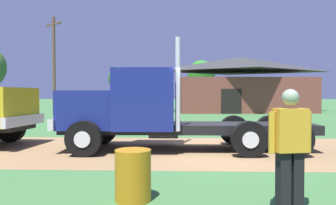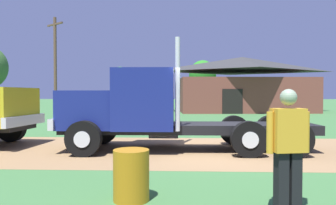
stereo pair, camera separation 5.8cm
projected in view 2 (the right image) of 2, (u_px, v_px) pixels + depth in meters
name	position (u px, v px, depth m)	size (l,w,h in m)	color
ground_plane	(211.00, 150.00, 9.89)	(200.00, 200.00, 0.00)	#3B6C39
dirt_track	(211.00, 150.00, 9.89)	(120.00, 5.47, 0.01)	olive
truck_foreground_white	(148.00, 111.00, 9.97)	(7.92, 2.74, 3.36)	black
visitor_walking_mid	(288.00, 145.00, 4.67)	(0.65, 0.34, 1.82)	gold
steel_barrel	(131.00, 175.00, 5.22)	(0.59, 0.59, 0.84)	#B27214
shed_building	(242.00, 85.00, 31.73)	(13.61, 8.92, 5.45)	brown
utility_pole_near	(55.00, 63.00, 27.19)	(1.86, 1.42, 8.30)	brown
tree_mid	(120.00, 78.00, 51.34)	(3.32, 3.32, 6.15)	#513823
tree_right	(203.00, 75.00, 42.40)	(3.61, 3.61, 6.25)	#513823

